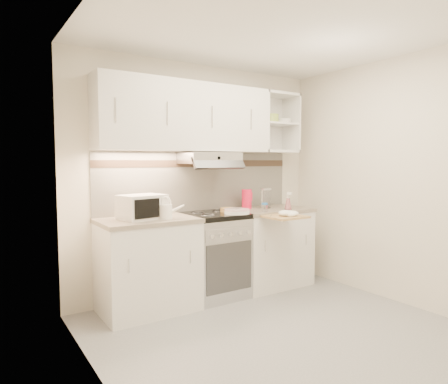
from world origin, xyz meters
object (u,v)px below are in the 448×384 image
object	(u,v)px
plate_stack	(237,211)
spray_bottle	(288,202)
watering_can	(166,211)
cutting_board	(285,217)
glass_jar	(266,198)
pink_pitcher	(247,199)
microwave	(142,207)
electric_range	(214,255)

from	to	relation	value
plate_stack	spray_bottle	bearing A→B (deg)	-3.39
watering_can	plate_stack	world-z (taller)	watering_can
spray_bottle	cutting_board	bearing A→B (deg)	-159.57
glass_jar	cutting_board	distance (m)	0.57
pink_pitcher	spray_bottle	xyz separation A→B (m)	(0.33, -0.33, -0.03)
plate_stack	cutting_board	world-z (taller)	plate_stack
glass_jar	spray_bottle	world-z (taller)	glass_jar
cutting_board	plate_stack	bearing A→B (deg)	143.48
watering_can	pink_pitcher	distance (m)	1.15
glass_jar	plate_stack	bearing A→B (deg)	-158.04
microwave	pink_pitcher	distance (m)	1.32
microwave	watering_can	world-z (taller)	microwave
microwave	pink_pitcher	world-z (taller)	microwave
watering_can	plate_stack	xyz separation A→B (m)	(0.78, -0.05, -0.05)
watering_can	pink_pitcher	bearing A→B (deg)	28.88
plate_stack	glass_jar	size ratio (longest dim) A/B	1.14
microwave	glass_jar	distance (m)	1.55
plate_stack	spray_bottle	world-z (taller)	spray_bottle
electric_range	plate_stack	distance (m)	0.53
watering_can	cutting_board	bearing A→B (deg)	0.81
watering_can	cutting_board	world-z (taller)	watering_can
plate_stack	cutting_board	size ratio (longest dim) A/B	0.67
plate_stack	pink_pitcher	xyz separation A→B (m)	(0.34, 0.29, 0.09)
glass_jar	cutting_board	size ratio (longest dim) A/B	0.59
electric_range	spray_bottle	distance (m)	1.02
microwave	spray_bottle	size ratio (longest dim) A/B	2.18
glass_jar	cutting_board	bearing A→B (deg)	-107.91
glass_jar	watering_can	bearing A→B (deg)	-172.33
glass_jar	electric_range	bearing A→B (deg)	-176.01
plate_stack	cutting_board	distance (m)	0.50
plate_stack	watering_can	bearing A→B (deg)	176.41
microwave	plate_stack	world-z (taller)	microwave
microwave	pink_pitcher	bearing A→B (deg)	-6.34
electric_range	plate_stack	size ratio (longest dim) A/B	3.39
microwave	glass_jar	xyz separation A→B (m)	(1.55, 0.06, 0.00)
watering_can	spray_bottle	world-z (taller)	watering_can
spray_bottle	electric_range	bearing A→B (deg)	143.02
electric_range	glass_jar	distance (m)	0.94
microwave	cutting_board	world-z (taller)	microwave
electric_range	microwave	distance (m)	0.98
glass_jar	spray_bottle	distance (m)	0.29
spray_bottle	plate_stack	bearing A→B (deg)	154.21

